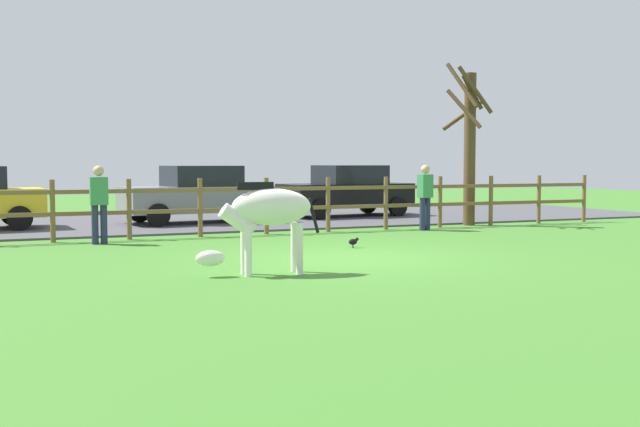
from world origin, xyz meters
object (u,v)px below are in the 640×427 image
Objects in this scene: bare_tree at (469,141)px; zebra at (266,214)px; parked_car_black at (347,190)px; visitor_right_of_tree at (99,201)px; visitor_left_of_tree at (425,194)px; crow_on_grass at (353,242)px; parked_car_grey at (198,194)px.

bare_tree is 10.54m from zebra.
visitor_right_of_tree is at bearing -148.45° from parked_car_black.
visitor_right_of_tree is at bearing -178.86° from visitor_left_of_tree.
zebra is at bearing -141.09° from bare_tree.
zebra is 9.00× the size of crow_on_grass.
zebra is 0.47× the size of parked_car_grey.
visitor_right_of_tree is (-9.85, -1.03, -1.37)m from bare_tree.
zebra is 1.18× the size of visitor_left_of_tree.
visitor_left_of_tree is at bearing 1.14° from visitor_right_of_tree.
crow_on_grass is 0.13× the size of visitor_left_of_tree.
bare_tree is 4.54m from parked_car_black.
zebra is 8.45m from visitor_left_of_tree.
crow_on_grass is at bearing -144.55° from bare_tree.
parked_car_grey is at bearing 139.07° from visitor_left_of_tree.
bare_tree is 6.85m from crow_on_grass.
zebra is 1.18× the size of visitor_right_of_tree.
parked_car_black reaches higher than crow_on_grass.
parked_car_black is at bearing 31.55° from visitor_right_of_tree.
bare_tree is 20.25× the size of crow_on_grass.
crow_on_grass is at bearing 44.55° from zebra.
parked_car_grey reaches higher than zebra.
visitor_right_of_tree is at bearing 107.18° from zebra.
parked_car_black is 2.53× the size of visitor_left_of_tree.
bare_tree reaches higher than crow_on_grass.
visitor_right_of_tree is at bearing -126.97° from parked_car_grey.
parked_car_black is at bearing 65.43° from crow_on_grass.
visitor_right_of_tree is at bearing 148.93° from crow_on_grass.
zebra is 0.47× the size of parked_car_black.
parked_car_grey is at bearing 53.03° from visitor_right_of_tree.
crow_on_grass is at bearing -31.07° from visitor_right_of_tree.
parked_car_black is at bearing 58.79° from zebra.
crow_on_grass is (-5.30, -3.77, -2.15)m from bare_tree.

